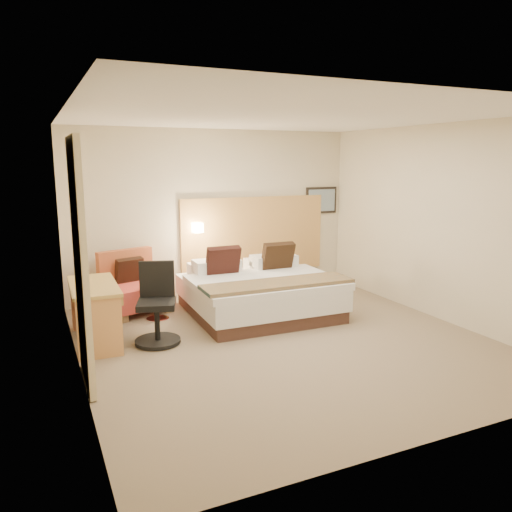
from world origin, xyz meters
name	(u,v)px	position (x,y,z in m)	size (l,w,h in m)	color
floor	(285,341)	(0.00, 0.00, -0.01)	(4.80, 5.00, 0.02)	#7C6A53
ceiling	(287,115)	(0.00, 0.00, 2.71)	(4.80, 5.00, 0.02)	white
wall_back	(215,213)	(0.00, 2.51, 1.35)	(4.80, 0.02, 2.70)	beige
wall_front	(444,277)	(0.00, -2.51, 1.35)	(4.80, 0.02, 2.70)	beige
wall_left	(72,248)	(-2.41, 0.00, 1.35)	(0.02, 5.00, 2.70)	beige
wall_right	(440,223)	(2.41, 0.00, 1.35)	(0.02, 5.00, 2.70)	beige
headboard_panel	(254,235)	(0.70, 2.47, 0.95)	(2.60, 0.04, 1.30)	tan
art_frame	(321,200)	(2.02, 2.48, 1.50)	(0.62, 0.03, 0.47)	black
art_canvas	(322,200)	(2.02, 2.46, 1.50)	(0.54, 0.01, 0.39)	#768EA3
lamp_arm	(196,227)	(-0.35, 2.42, 1.15)	(0.02, 0.02, 0.12)	white
lamp_shade	(197,228)	(-0.35, 2.36, 1.15)	(0.15, 0.15, 0.15)	#FFEDC6
curtain	(80,265)	(-2.36, -0.25, 1.22)	(0.06, 0.90, 2.42)	beige
bottle_a	(152,277)	(-1.28, 1.52, 0.61)	(0.06, 0.06, 0.19)	#7B9BBE
bottle_b	(154,277)	(-1.26, 1.52, 0.61)	(0.06, 0.06, 0.19)	#9AB0EE
menu_folder	(165,276)	(-1.13, 1.47, 0.62)	(0.12, 0.05, 0.21)	#351E16
bed	(258,292)	(0.18, 1.19, 0.32)	(2.07, 2.01, 0.99)	#402720
lounge_chair	(133,288)	(-1.46, 2.02, 0.36)	(1.03, 0.95, 0.90)	#A0774B
side_table	(157,300)	(-1.24, 1.49, 0.29)	(0.55, 0.55, 0.52)	white
desk	(96,297)	(-2.11, 0.90, 0.58)	(0.57, 1.20, 0.74)	#B79247
desk_chair	(157,310)	(-1.44, 0.61, 0.40)	(0.70, 0.70, 0.98)	black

